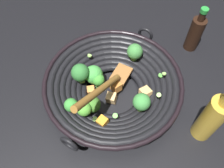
# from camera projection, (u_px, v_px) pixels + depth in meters

# --- Properties ---
(ground_plane) EXTENTS (4.00, 4.00, 0.00)m
(ground_plane) POSITION_uv_depth(u_px,v_px,m) (113.00, 94.00, 0.75)
(ground_plane) COLOR black
(wok) EXTENTS (0.44, 0.41, 0.21)m
(wok) POSITION_uv_depth(u_px,v_px,m) (112.00, 85.00, 0.70)
(wok) COLOR black
(wok) RESTS_ON ground
(soy_sauce_bottle) EXTENTS (0.05, 0.05, 0.17)m
(soy_sauce_bottle) POSITION_uv_depth(u_px,v_px,m) (195.00, 33.00, 0.80)
(soy_sauce_bottle) COLOR black
(soy_sauce_bottle) RESTS_ON ground
(cooking_oil_bottle) EXTENTS (0.06, 0.06, 0.23)m
(cooking_oil_bottle) POSITION_uv_depth(u_px,v_px,m) (212.00, 118.00, 0.60)
(cooking_oil_bottle) COLOR gold
(cooking_oil_bottle) RESTS_ON ground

